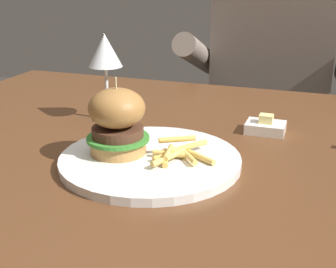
{
  "coord_description": "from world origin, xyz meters",
  "views": [
    {
      "loc": [
        0.24,
        -0.76,
        1.04
      ],
      "look_at": [
        -0.0,
        -0.08,
        0.78
      ],
      "focal_mm": 50.0,
      "sensor_mm": 36.0,
      "label": 1
    }
  ],
  "objects_px": {
    "main_plate": "(150,160)",
    "butter_dish": "(266,127)",
    "wine_glass": "(105,54)",
    "diner_person": "(268,121)",
    "burger_sandwich": "(117,121)"
  },
  "relations": [
    {
      "from": "wine_glass",
      "to": "butter_dish",
      "type": "height_order",
      "value": "wine_glass"
    },
    {
      "from": "main_plate",
      "to": "burger_sandwich",
      "type": "bearing_deg",
      "value": -177.02
    },
    {
      "from": "butter_dish",
      "to": "wine_glass",
      "type": "bearing_deg",
      "value": -175.3
    },
    {
      "from": "diner_person",
      "to": "wine_glass",
      "type": "bearing_deg",
      "value": -111.69
    },
    {
      "from": "main_plate",
      "to": "butter_dish",
      "type": "bearing_deg",
      "value": 54.5
    },
    {
      "from": "main_plate",
      "to": "burger_sandwich",
      "type": "relative_size",
      "value": 2.33
    },
    {
      "from": "main_plate",
      "to": "diner_person",
      "type": "height_order",
      "value": "diner_person"
    },
    {
      "from": "main_plate",
      "to": "wine_glass",
      "type": "xyz_separation_m",
      "value": [
        -0.17,
        0.19,
        0.13
      ]
    },
    {
      "from": "wine_glass",
      "to": "butter_dish",
      "type": "relative_size",
      "value": 2.4
    },
    {
      "from": "wine_glass",
      "to": "burger_sandwich",
      "type": "bearing_deg",
      "value": -59.24
    },
    {
      "from": "main_plate",
      "to": "wine_glass",
      "type": "relative_size",
      "value": 1.66
    },
    {
      "from": "burger_sandwich",
      "to": "diner_person",
      "type": "bearing_deg",
      "value": 80.37
    },
    {
      "from": "butter_dish",
      "to": "main_plate",
      "type": "bearing_deg",
      "value": -125.5
    },
    {
      "from": "main_plate",
      "to": "butter_dish",
      "type": "height_order",
      "value": "butter_dish"
    },
    {
      "from": "burger_sandwich",
      "to": "wine_glass",
      "type": "relative_size",
      "value": 0.71
    }
  ]
}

